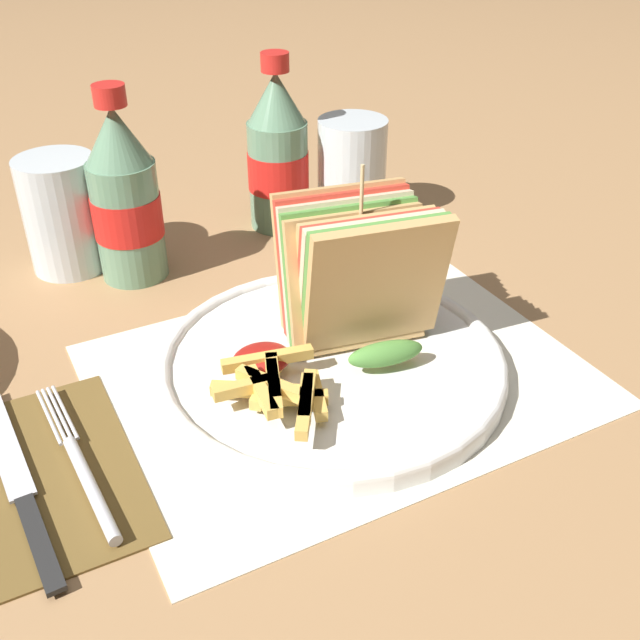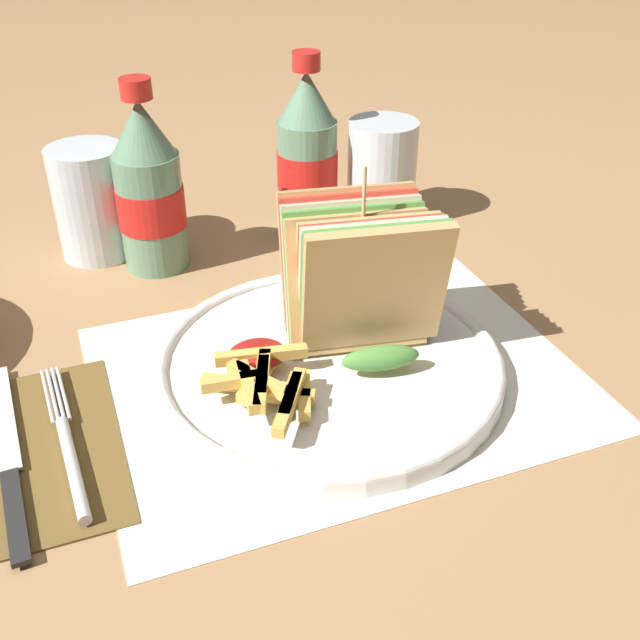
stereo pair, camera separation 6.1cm
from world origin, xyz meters
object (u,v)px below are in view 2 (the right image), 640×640
at_px(fork, 69,451).
at_px(glass_near, 382,172).
at_px(club_sandwich, 362,278).
at_px(knife, 7,455).
at_px(coke_bottle_near, 149,190).
at_px(coke_bottle_far, 307,154).
at_px(glass_far, 92,202).
at_px(plate_main, 329,363).

distance_m(fork, glass_near, 0.47).
distance_m(club_sandwich, knife, 0.29).
bearing_deg(knife, glass_near, 29.87).
distance_m(fork, coke_bottle_near, 0.30).
bearing_deg(coke_bottle_near, knife, -121.28).
bearing_deg(glass_near, knife, -146.88).
relative_size(coke_bottle_near, coke_bottle_far, 1.00).
xyz_separation_m(club_sandwich, glass_far, (-0.18, 0.27, -0.02)).
bearing_deg(coke_bottle_far, club_sandwich, -100.36).
bearing_deg(coke_bottle_near, club_sandwich, -59.19).
bearing_deg(coke_bottle_near, glass_far, 137.58).
bearing_deg(club_sandwich, fork, -168.90).
distance_m(plate_main, club_sandwich, 0.07).
height_order(glass_near, glass_far, same).
bearing_deg(glass_near, fork, -142.63).
bearing_deg(glass_far, glass_near, -5.95).
relative_size(plate_main, fork, 1.62).
bearing_deg(glass_far, knife, -108.54).
height_order(club_sandwich, coke_bottle_near, coke_bottle_near).
bearing_deg(glass_near, plate_main, -122.66).
xyz_separation_m(club_sandwich, coke_bottle_near, (-0.13, 0.22, 0.01)).
bearing_deg(club_sandwich, glass_near, 61.60).
height_order(club_sandwich, glass_near, club_sandwich).
relative_size(club_sandwich, knife, 0.72).
bearing_deg(glass_far, fork, -100.71).
xyz_separation_m(coke_bottle_far, glass_far, (-0.23, 0.01, -0.02)).
relative_size(club_sandwich, glass_near, 1.32).
xyz_separation_m(club_sandwich, fork, (-0.24, -0.05, -0.07)).
height_order(fork, coke_bottle_far, coke_bottle_far).
bearing_deg(knife, fork, -22.38).
bearing_deg(fork, knife, 157.62).
relative_size(plate_main, knife, 1.33).
bearing_deg(club_sandwich, plate_main, -153.24).
bearing_deg(plate_main, coke_bottle_near, 112.05).
xyz_separation_m(club_sandwich, glass_near, (0.13, 0.24, -0.02)).
bearing_deg(plate_main, club_sandwich, 26.76).
bearing_deg(glass_far, coke_bottle_far, -2.52).
height_order(coke_bottle_near, glass_near, coke_bottle_near).
bearing_deg(coke_bottle_far, glass_near, -15.53).
bearing_deg(fork, coke_bottle_far, 43.18).
xyz_separation_m(knife, glass_near, (0.41, 0.27, 0.05)).
distance_m(coke_bottle_near, glass_far, 0.08).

